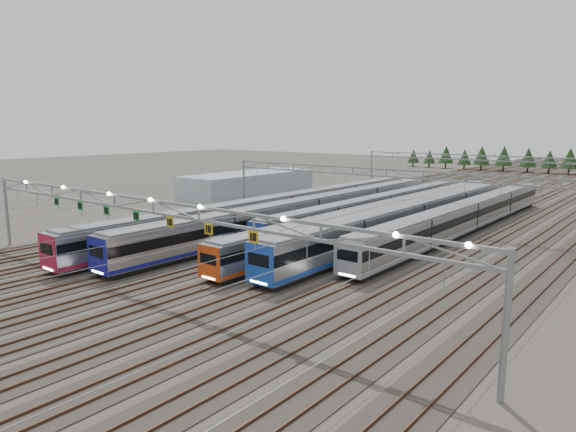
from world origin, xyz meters
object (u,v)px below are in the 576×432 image
Objects in this scene: train_e at (412,218)px; train_c at (382,206)px; train_f at (467,216)px; gantry_near at (152,209)px; gantry_mid at (386,179)px; train_d at (392,213)px; gantry_far at (489,163)px; train_b at (310,211)px; west_shed at (249,184)px; train_a at (283,208)px.

train_c is at bearing 135.56° from train_e.
gantry_near reaches higher than train_f.
train_f is 1.05× the size of gantry_mid.
gantry_far is (-2.25, 47.24, 4.35)m from train_d.
train_e is (9.00, -8.83, 0.32)m from train_c.
west_shed is (-29.48, 19.19, 0.08)m from train_b.
train_b is 11.34m from train_d.
train_b is 2.15× the size of west_shed.
train_a reaches higher than train_f.
gantry_far is (-11.25, 43.61, 4.24)m from train_f.
train_a reaches higher than train_c.
train_d is 2.27× the size of west_shed.
train_e is at bearing -36.26° from train_d.
gantry_far is at bearing 78.34° from train_a.
train_b is at bearing -109.93° from train_c.
train_f is 1.96× the size of west_shed.
train_d is (9.00, 6.89, -0.21)m from train_b.
train_d is at bearing -158.02° from train_f.
train_d is 5.39m from gantry_mid.
west_shed is (-38.48, 12.30, 0.29)m from train_d.
train_f is (9.00, 3.63, 0.11)m from train_d.
train_e is 45.72m from west_shed.
train_b is at bearing -97.11° from gantry_far.
gantry_mid is (-2.25, 2.24, 4.35)m from train_d.
train_e is 35.56m from gantry_near.
west_shed reaches higher than train_a.
train_a reaches higher than train_d.
train_f reaches higher than train_c.
train_a is at bearing -151.68° from train_d.
gantry_mid is at bearing -90.00° from gantry_far.
train_f is at bearing 30.30° from train_b.
train_f is 12.10m from gantry_mid.
gantry_far reaches higher than train_c.
west_shed reaches higher than train_e.
train_c is at bearing 172.01° from train_f.
gantry_far reaches higher than train_f.
train_e is (13.50, 3.59, 0.07)m from train_b.
train_c is at bearing 129.16° from train_d.
gantry_far is (-6.75, 50.54, 4.07)m from train_e.
train_c is at bearing -93.09° from gantry_far.
train_e is at bearing 14.88° from train_b.
train_b is at bearing -33.06° from west_shed.
train_e is 9.64m from gantry_mid.
gantry_mid is at bearing -172.97° from train_f.
train_a is 1.06× the size of train_b.
gantry_mid is at bearing 135.08° from train_d.
train_f is at bearing -75.54° from gantry_far.
gantry_near is at bearing -77.79° from train_b.
west_shed is at bearing 168.73° from train_c.
train_d is (13.50, 7.28, -0.23)m from train_a.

